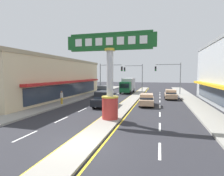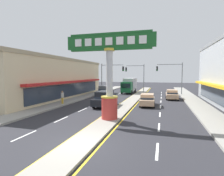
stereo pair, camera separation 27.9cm
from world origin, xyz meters
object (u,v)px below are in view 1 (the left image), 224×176
at_px(traffic_light_left_side, 108,73).
at_px(sedan_mid_left_lane, 147,100).
at_px(traffic_light_median_far, 136,73).
at_px(district_sign, 110,78).
at_px(storefront_left, 46,78).
at_px(traffic_light_right_side, 171,73).
at_px(sedan_near_left_lane, 171,94).
at_px(box_truck_far_right_lane, 128,85).
at_px(suv_far_left_oncoming, 104,98).
at_px(suv_near_right_lane, 104,91).
at_px(pedestrian_near_kerb, 62,97).

xyz_separation_m(traffic_light_left_side, sedan_mid_left_lane, (8.71, -12.42, -3.46)).
height_order(traffic_light_left_side, traffic_light_median_far, same).
height_order(district_sign, storefront_left, district_sign).
height_order(traffic_light_right_side, sedan_near_left_lane, traffic_light_right_side).
xyz_separation_m(box_truck_far_right_lane, suv_far_left_oncoming, (-0.03, -16.97, -0.71)).
bearing_deg(traffic_light_right_side, suv_near_right_lane, -157.69).
xyz_separation_m(traffic_light_median_far, sedan_near_left_lane, (7.00, -9.81, -3.41)).
height_order(traffic_light_median_far, suv_far_left_oncoming, traffic_light_median_far).
bearing_deg(district_sign, traffic_light_right_side, 74.03).
distance_m(traffic_light_right_side, suv_near_right_lane, 13.39).
bearing_deg(suv_near_right_lane, traffic_light_left_side, 94.01).
bearing_deg(traffic_light_right_side, sedan_near_left_lane, -92.63).
bearing_deg(suv_near_right_lane, traffic_light_right_side, 22.31).
relative_size(traffic_light_median_far, sedan_mid_left_lane, 1.42).
bearing_deg(traffic_light_median_far, traffic_light_left_side, -138.08).
relative_size(traffic_light_median_far, suv_near_right_lane, 1.33).
bearing_deg(traffic_light_right_side, pedestrian_near_kerb, -131.74).
height_order(suv_far_left_oncoming, pedestrian_near_kerb, suv_far_left_oncoming).
height_order(district_sign, traffic_light_median_far, district_sign).
relative_size(traffic_light_median_far, pedestrian_near_kerb, 3.70).
height_order(traffic_light_right_side, suv_near_right_lane, traffic_light_right_side).
distance_m(district_sign, sedan_mid_left_lane, 9.05).
xyz_separation_m(traffic_light_left_side, pedestrian_near_kerb, (-1.90, -15.02, -3.12)).
xyz_separation_m(traffic_light_median_far, suv_far_left_oncoming, (-1.43, -18.77, -3.21)).
height_order(traffic_light_right_side, suv_far_left_oncoming, traffic_light_right_side).
height_order(suv_near_right_lane, sedan_near_left_lane, suv_near_right_lane).
xyz_separation_m(traffic_light_right_side, box_truck_far_right_lane, (-8.68, 1.81, -2.55)).
xyz_separation_m(traffic_light_right_side, pedestrian_near_kerb, (-14.19, -15.91, -3.12)).
height_order(box_truck_far_right_lane, sedan_mid_left_lane, box_truck_far_right_lane).
relative_size(sedan_near_left_lane, sedan_mid_left_lane, 0.99).
relative_size(district_sign, box_truck_far_right_lane, 1.12).
xyz_separation_m(storefront_left, suv_near_right_lane, (8.51, 5.20, -2.31)).
xyz_separation_m(suv_far_left_oncoming, pedestrian_near_kerb, (-5.48, -0.75, 0.14)).
bearing_deg(suv_near_right_lane, storefront_left, -148.57).
distance_m(traffic_light_right_side, sedan_near_left_lane, 7.10).
xyz_separation_m(district_sign, sedan_near_left_lane, (5.86, 15.27, -2.94)).
bearing_deg(storefront_left, traffic_light_right_side, 26.27).
distance_m(district_sign, box_truck_far_right_lane, 23.50).
bearing_deg(sedan_mid_left_lane, district_sign, -107.43).
relative_size(traffic_light_left_side, box_truck_far_right_lane, 0.89).
relative_size(suv_near_right_lane, box_truck_far_right_lane, 0.67).
xyz_separation_m(traffic_light_right_side, sedan_near_left_lane, (-0.28, -6.20, -3.46)).
xyz_separation_m(storefront_left, suv_far_left_oncoming, (11.81, -5.03, -2.31)).
height_order(traffic_light_left_side, suv_far_left_oncoming, traffic_light_left_side).
distance_m(traffic_light_left_side, sedan_mid_left_lane, 15.56).
relative_size(box_truck_far_right_lane, sedan_near_left_lane, 1.61).
relative_size(storefront_left, suv_near_right_lane, 5.59).
xyz_separation_m(traffic_light_left_side, sedan_near_left_lane, (12.01, -5.31, -3.46)).
relative_size(suv_near_right_lane, sedan_near_left_lane, 1.08).
distance_m(traffic_light_median_far, pedestrian_near_kerb, 20.93).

